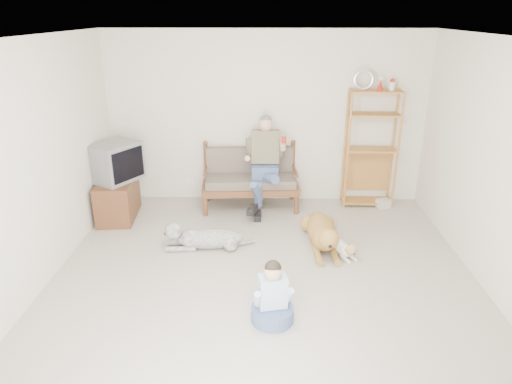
{
  "coord_description": "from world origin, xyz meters",
  "views": [
    {
      "loc": [
        0.03,
        -4.35,
        2.94
      ],
      "look_at": [
        -0.11,
        1.0,
        0.8
      ],
      "focal_mm": 32.0,
      "sensor_mm": 36.0,
      "label": 1
    }
  ],
  "objects_px": {
    "loveseat": "(250,177)",
    "golden_retriever": "(322,233)",
    "tv_stand": "(117,199)",
    "etagere": "(371,148)"
  },
  "relations": [
    {
      "from": "loveseat",
      "to": "golden_retriever",
      "type": "relative_size",
      "value": 1.05
    },
    {
      "from": "loveseat",
      "to": "golden_retriever",
      "type": "distance_m",
      "value": 1.7
    },
    {
      "from": "tv_stand",
      "to": "etagere",
      "type": "bearing_deg",
      "value": 3.9
    },
    {
      "from": "loveseat",
      "to": "golden_retriever",
      "type": "xyz_separation_m",
      "value": [
        1.01,
        -1.33,
        -0.3
      ]
    },
    {
      "from": "loveseat",
      "to": "etagere",
      "type": "height_order",
      "value": "etagere"
    },
    {
      "from": "loveseat",
      "to": "etagere",
      "type": "xyz_separation_m",
      "value": [
        1.88,
        0.11,
        0.46
      ]
    },
    {
      "from": "golden_retriever",
      "to": "etagere",
      "type": "bearing_deg",
      "value": 56.07
    },
    {
      "from": "etagere",
      "to": "golden_retriever",
      "type": "bearing_deg",
      "value": -121.07
    },
    {
      "from": "etagere",
      "to": "tv_stand",
      "type": "distance_m",
      "value": 3.97
    },
    {
      "from": "etagere",
      "to": "golden_retriever",
      "type": "height_order",
      "value": "etagere"
    }
  ]
}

